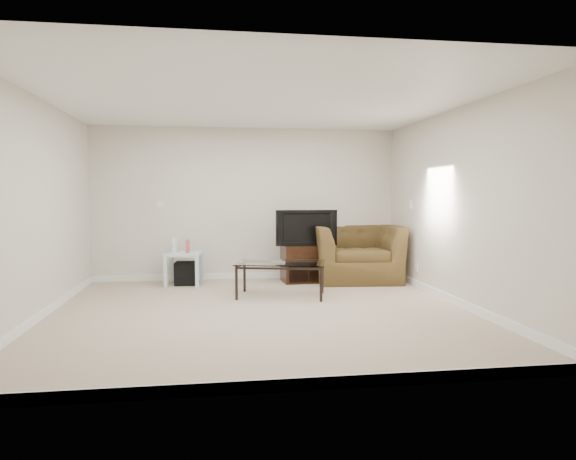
{
  "coord_description": "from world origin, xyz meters",
  "views": [
    {
      "loc": [
        -0.57,
        -6.03,
        1.41
      ],
      "look_at": [
        0.5,
        1.2,
        0.9
      ],
      "focal_mm": 32.0,
      "sensor_mm": 36.0,
      "label": 1
    }
  ],
  "objects": [
    {
      "name": "subwoofer",
      "position": [
        -0.98,
        2.07,
        0.18
      ],
      "size": [
        0.37,
        0.37,
        0.35
      ],
      "primitive_type": "cube",
      "rotation": [
        0.0,
        0.0,
        -0.07
      ],
      "color": "black",
      "rests_on": "floor"
    },
    {
      "name": "plate_right_outlet",
      "position": [
        2.49,
        1.3,
        0.3
      ],
      "size": [
        0.02,
        0.08,
        0.12
      ],
      "primitive_type": "cube",
      "color": "white",
      "rests_on": "wall_right"
    },
    {
      "name": "wall_back",
      "position": [
        0.0,
        2.5,
        1.25
      ],
      "size": [
        5.0,
        0.02,
        2.5
      ],
      "primitive_type": "cube",
      "color": "silver",
      "rests_on": "ground"
    },
    {
      "name": "tv_stand",
      "position": [
        0.9,
        2.05,
        0.3
      ],
      "size": [
        0.74,
        0.54,
        0.6
      ],
      "primitive_type": null,
      "rotation": [
        0.0,
        0.0,
        0.06
      ],
      "color": "black",
      "rests_on": "floor"
    },
    {
      "name": "plate_back",
      "position": [
        -1.4,
        2.49,
        1.25
      ],
      "size": [
        0.12,
        0.02,
        0.12
      ],
      "primitive_type": "cube",
      "color": "white",
      "rests_on": "wall_back"
    },
    {
      "name": "dvd_player",
      "position": [
        0.9,
        2.01,
        0.5
      ],
      "size": [
        0.45,
        0.33,
        0.06
      ],
      "primitive_type": "cube",
      "rotation": [
        0.0,
        0.0,
        0.06
      ],
      "color": "black",
      "rests_on": "tv_stand"
    },
    {
      "name": "wall_left",
      "position": [
        -2.5,
        0.0,
        1.25
      ],
      "size": [
        0.02,
        5.0,
        2.5
      ],
      "primitive_type": "cube",
      "color": "silver",
      "rests_on": "ground"
    },
    {
      "name": "floor",
      "position": [
        0.0,
        0.0,
        0.0
      ],
      "size": [
        5.0,
        5.0,
        0.0
      ],
      "primitive_type": "plane",
      "color": "tan",
      "rests_on": "ground"
    },
    {
      "name": "television",
      "position": [
        0.9,
        2.02,
        0.88
      ],
      "size": [
        0.92,
        0.19,
        0.57
      ],
      "primitive_type": "imported",
      "rotation": [
        0.0,
        0.0,
        0.01
      ],
      "color": "black",
      "rests_on": "tv_stand"
    },
    {
      "name": "side_table",
      "position": [
        -1.01,
        2.05,
        0.25
      ],
      "size": [
        0.59,
        0.59,
        0.51
      ],
      "primitive_type": null,
      "rotation": [
        0.0,
        0.0,
        -0.13
      ],
      "color": "silver",
      "rests_on": "floor"
    },
    {
      "name": "game_case",
      "position": [
        -0.95,
        2.02,
        0.61
      ],
      "size": [
        0.06,
        0.15,
        0.2
      ],
      "primitive_type": "cube",
      "rotation": [
        0.0,
        0.0,
        -0.05
      ],
      "color": "#CC4C4C",
      "rests_on": "side_table"
    },
    {
      "name": "game_console",
      "position": [
        -1.14,
        2.04,
        0.62
      ],
      "size": [
        0.08,
        0.18,
        0.23
      ],
      "primitive_type": "cube",
      "rotation": [
        0.0,
        0.0,
        -0.19
      ],
      "color": "white",
      "rests_on": "side_table"
    },
    {
      "name": "ceiling",
      "position": [
        0.0,
        0.0,
        2.5
      ],
      "size": [
        5.0,
        5.0,
        0.0
      ],
      "primitive_type": "plane",
      "color": "white",
      "rests_on": "ground"
    },
    {
      "name": "wall_right",
      "position": [
        2.5,
        0.0,
        1.25
      ],
      "size": [
        0.02,
        5.0,
        2.5
      ],
      "primitive_type": "cube",
      "color": "silver",
      "rests_on": "ground"
    },
    {
      "name": "plate_right_switch",
      "position": [
        2.49,
        1.6,
        1.25
      ],
      "size": [
        0.02,
        0.09,
        0.13
      ],
      "primitive_type": "cube",
      "color": "white",
      "rests_on": "wall_right"
    },
    {
      "name": "recliner",
      "position": [
        1.76,
        2.05,
        0.61
      ],
      "size": [
        1.46,
        1.02,
        1.21
      ],
      "primitive_type": "imported",
      "rotation": [
        0.0,
        0.0,
        -0.09
      ],
      "color": "brown",
      "rests_on": "floor"
    },
    {
      "name": "remote",
      "position": [
        0.32,
        0.87,
        0.49
      ],
      "size": [
        0.2,
        0.11,
        0.02
      ],
      "primitive_type": "cube",
      "rotation": [
        0.0,
        0.0,
        -0.34
      ],
      "color": "#B2B2B7",
      "rests_on": "coffee_table"
    },
    {
      "name": "coffee_table",
      "position": [
        0.36,
        0.92,
        0.24
      ],
      "size": [
        1.34,
        0.95,
        0.47
      ],
      "primitive_type": null,
      "rotation": [
        0.0,
        0.0,
        -0.24
      ],
      "color": "black",
      "rests_on": "floor"
    }
  ]
}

